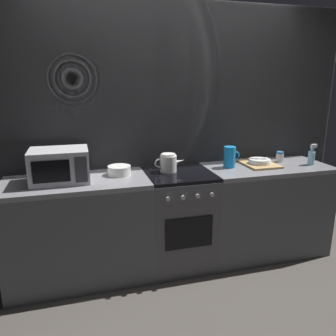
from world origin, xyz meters
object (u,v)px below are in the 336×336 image
object	(u,v)px
stove_unit	(179,219)
dish_pile	(259,163)
spray_bottle	(311,157)
kettle	(168,163)
spice_jar	(280,157)
mixing_bowl	(119,170)
microwave	(60,166)
pitcher	(230,157)

from	to	relation	value
stove_unit	dish_pile	xyz separation A→B (m)	(0.83, 0.05, 0.47)
dish_pile	spray_bottle	size ratio (longest dim) A/B	1.97
stove_unit	dish_pile	bearing A→B (deg)	3.44
kettle	dish_pile	world-z (taller)	kettle
spice_jar	spray_bottle	xyz separation A→B (m)	(0.23, -0.19, 0.03)
dish_pile	spray_bottle	distance (m)	0.52
kettle	mixing_bowl	world-z (taller)	kettle
stove_unit	spice_jar	bearing A→B (deg)	5.71
microwave	spray_bottle	distance (m)	2.35
kettle	dish_pile	xyz separation A→B (m)	(0.92, -0.01, -0.06)
kettle	spray_bottle	bearing A→B (deg)	-5.38
dish_pile	spice_jar	world-z (taller)	spice_jar
kettle	pitcher	world-z (taller)	pitcher
pitcher	dish_pile	xyz separation A→B (m)	(0.32, -0.00, -0.08)
stove_unit	microwave	world-z (taller)	microwave
microwave	pitcher	distance (m)	1.53
microwave	spice_jar	bearing A→B (deg)	2.82
microwave	dish_pile	size ratio (longest dim) A/B	1.15
stove_unit	pitcher	size ratio (longest dim) A/B	4.50
kettle	spice_jar	distance (m)	1.19
spice_jar	spray_bottle	size ratio (longest dim) A/B	0.52
kettle	mixing_bowl	size ratio (longest dim) A/B	1.42
stove_unit	spray_bottle	size ratio (longest dim) A/B	4.43
microwave	mixing_bowl	bearing A→B (deg)	8.13
stove_unit	spray_bottle	xyz separation A→B (m)	(1.33, -0.07, 0.53)
spray_bottle	kettle	bearing A→B (deg)	174.62
microwave	kettle	distance (m)	0.94
mixing_bowl	spray_bottle	xyz separation A→B (m)	(1.86, -0.15, 0.04)
stove_unit	mixing_bowl	size ratio (longest dim) A/B	4.50
pitcher	spice_jar	world-z (taller)	pitcher
mixing_bowl	dish_pile	xyz separation A→B (m)	(1.36, -0.03, -0.02)
dish_pile	mixing_bowl	bearing A→B (deg)	178.91
spray_bottle	mixing_bowl	bearing A→B (deg)	175.35
pitcher	spice_jar	size ratio (longest dim) A/B	1.90
pitcher	stove_unit	bearing A→B (deg)	-174.38
spice_jar	spray_bottle	bearing A→B (deg)	-39.23
dish_pile	spice_jar	size ratio (longest dim) A/B	3.81
kettle	spray_bottle	xyz separation A→B (m)	(1.41, -0.13, -0.00)
microwave	mixing_bowl	size ratio (longest dim) A/B	2.30
microwave	spray_bottle	world-z (taller)	microwave
stove_unit	mixing_bowl	bearing A→B (deg)	171.75
pitcher	microwave	bearing A→B (deg)	-178.32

